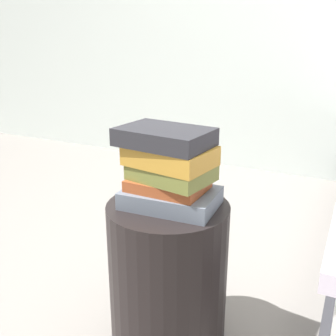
% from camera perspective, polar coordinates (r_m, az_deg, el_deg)
% --- Properties ---
extents(side_table, '(0.39, 0.39, 0.51)m').
position_cam_1_polar(side_table, '(1.38, 0.00, -15.00)').
color(side_table, black).
rests_on(side_table, ground_plane).
extents(book_slate, '(0.29, 0.21, 0.05)m').
position_cam_1_polar(book_slate, '(1.24, 0.34, -4.31)').
color(book_slate, slate).
rests_on(book_slate, side_table).
extents(book_rust, '(0.23, 0.17, 0.03)m').
position_cam_1_polar(book_rust, '(1.23, -0.15, -2.30)').
color(book_rust, '#994723').
rests_on(book_rust, book_slate).
extents(book_olive, '(0.26, 0.21, 0.05)m').
position_cam_1_polar(book_olive, '(1.21, 0.46, -0.66)').
color(book_olive, olive).
rests_on(book_olive, book_rust).
extents(book_ochre, '(0.27, 0.21, 0.06)m').
position_cam_1_polar(book_ochre, '(1.19, 0.25, 1.72)').
color(book_ochre, '#B7842D').
rests_on(book_ochre, book_olive).
extents(book_charcoal, '(0.29, 0.21, 0.05)m').
position_cam_1_polar(book_charcoal, '(1.19, -0.46, 4.47)').
color(book_charcoal, '#28282D').
rests_on(book_charcoal, book_ochre).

